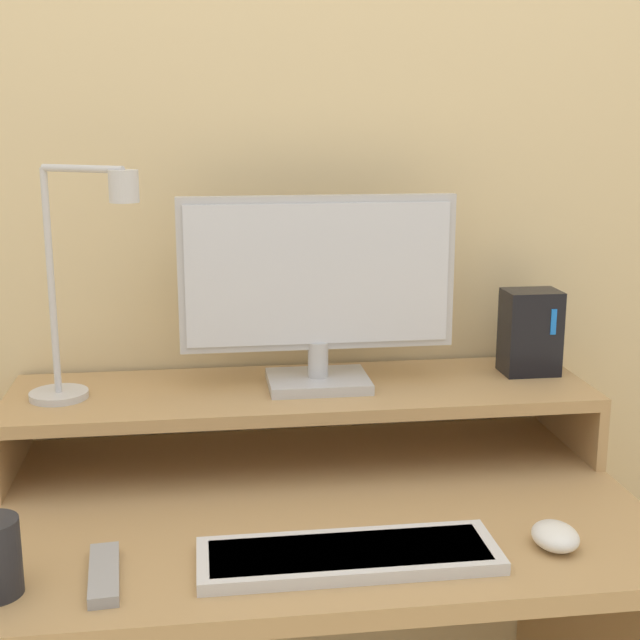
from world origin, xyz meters
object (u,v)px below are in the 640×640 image
(mouse, at_px, (555,536))
(keyboard, at_px, (349,555))
(monitor, at_px, (318,286))
(router_dock, at_px, (530,332))
(remote_control, at_px, (104,574))
(desk_lamp, at_px, (81,287))

(mouse, bearing_deg, keyboard, -179.73)
(monitor, distance_m, mouse, 0.57)
(router_dock, height_order, mouse, router_dock)
(monitor, xyz_separation_m, keyboard, (-0.01, -0.40, -0.30))
(monitor, height_order, remote_control, monitor)
(mouse, bearing_deg, desk_lamp, 152.39)
(remote_control, bearing_deg, monitor, 49.71)
(desk_lamp, bearing_deg, remote_control, -81.51)
(monitor, height_order, router_dock, monitor)
(desk_lamp, height_order, remote_control, desk_lamp)
(router_dock, distance_m, remote_control, 0.88)
(desk_lamp, distance_m, router_dock, 0.81)
(router_dock, bearing_deg, mouse, -104.92)
(desk_lamp, relative_size, keyboard, 0.95)
(router_dock, bearing_deg, monitor, -175.86)
(monitor, bearing_deg, remote_control, -130.29)
(keyboard, bearing_deg, router_dock, 46.08)
(mouse, relative_size, remote_control, 0.53)
(keyboard, relative_size, mouse, 5.09)
(desk_lamp, bearing_deg, monitor, 5.82)
(monitor, bearing_deg, mouse, -54.09)
(router_dock, xyz_separation_m, keyboard, (-0.41, -0.43, -0.20))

